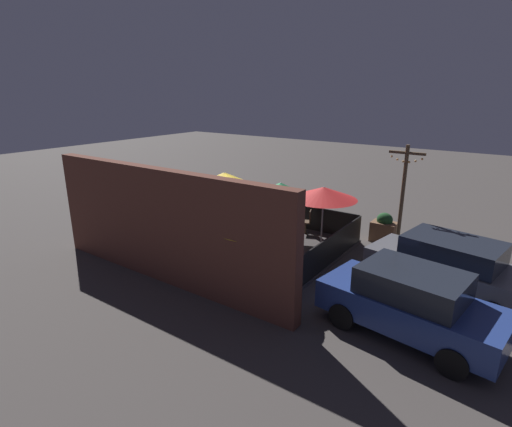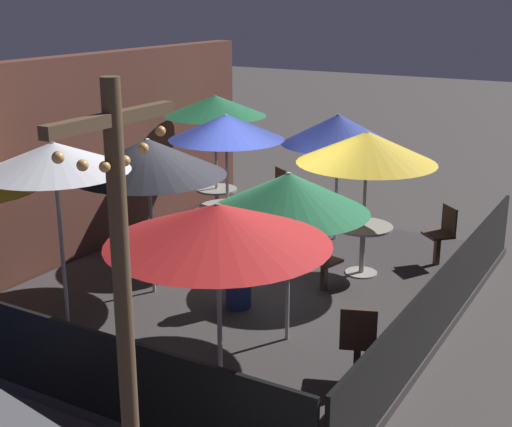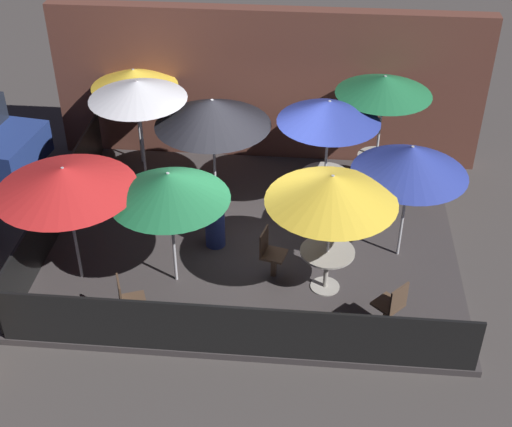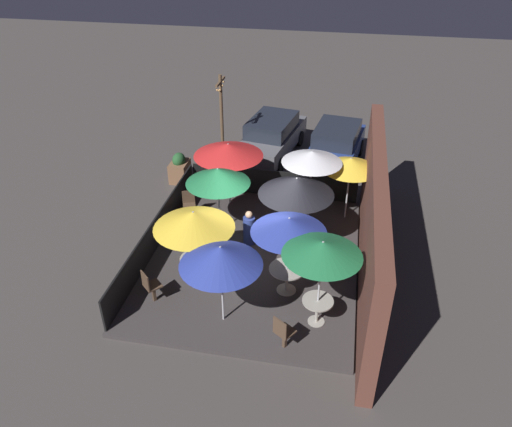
{
  "view_description": "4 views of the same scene",
  "coord_description": "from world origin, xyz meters",
  "px_view_note": "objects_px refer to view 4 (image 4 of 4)",
  "views": [
    {
      "loc": [
        -8.44,
        10.53,
        5.42
      ],
      "look_at": [
        -0.81,
        -0.34,
        1.3
      ],
      "focal_mm": 28.0,
      "sensor_mm": 36.0,
      "label": 1
    },
    {
      "loc": [
        -8.42,
        -5.04,
        4.27
      ],
      "look_at": [
        0.18,
        -0.05,
        1.22
      ],
      "focal_mm": 50.0,
      "sensor_mm": 36.0,
      "label": 2
    },
    {
      "loc": [
        1.02,
        -10.53,
        8.12
      ],
      "look_at": [
        0.09,
        -0.39,
        0.95
      ],
      "focal_mm": 50.0,
      "sensor_mm": 36.0,
      "label": 3
    },
    {
      "loc": [
        11.41,
        2.26,
        8.99
      ],
      "look_at": [
        -0.35,
        0.01,
        1.4
      ],
      "focal_mm": 35.0,
      "sensor_mm": 36.0,
      "label": 4
    }
  ],
  "objects_px": {
    "patio_chair_0": "(150,285)",
    "light_post": "(222,120)",
    "patio_umbrella_4": "(221,256)",
    "planter_box": "(180,168)",
    "patio_umbrella_1": "(194,220)",
    "dining_table_1": "(197,263)",
    "patio_chair_2": "(189,204)",
    "patio_umbrella_3": "(296,186)",
    "patio_umbrella_6": "(351,164)",
    "patio_umbrella_5": "(228,150)",
    "patio_umbrella_2": "(289,225)",
    "patio_umbrella_7": "(218,176)",
    "dining_table_2": "(287,273)",
    "patio_chair_1": "(283,332)",
    "patio_umbrella_8": "(312,157)",
    "parked_car_0": "(272,136)",
    "dining_table_0": "(318,305)",
    "patio_umbrella_0": "(323,249)",
    "patron_0": "(249,229)",
    "patio_chair_3": "(215,247)",
    "parked_car_1": "(336,145)"
  },
  "relations": [
    {
      "from": "patio_umbrella_1",
      "to": "dining_table_0",
      "type": "distance_m",
      "value": 3.73
    },
    {
      "from": "patio_umbrella_3",
      "to": "patio_chair_2",
      "type": "distance_m",
      "value": 3.93
    },
    {
      "from": "patio_umbrella_3",
      "to": "planter_box",
      "type": "height_order",
      "value": "patio_umbrella_3"
    },
    {
      "from": "patio_chair_2",
      "to": "patio_umbrella_0",
      "type": "bearing_deg",
      "value": 27.01
    },
    {
      "from": "patio_umbrella_2",
      "to": "patio_umbrella_8",
      "type": "xyz_separation_m",
      "value": [
        -3.58,
        0.22,
        0.16
      ]
    },
    {
      "from": "patio_umbrella_2",
      "to": "dining_table_1",
      "type": "distance_m",
      "value": 2.83
    },
    {
      "from": "patio_umbrella_3",
      "to": "parked_car_0",
      "type": "relative_size",
      "value": 0.5
    },
    {
      "from": "patio_umbrella_4",
      "to": "patio_chair_2",
      "type": "bearing_deg",
      "value": -153.1
    },
    {
      "from": "patio_umbrella_7",
      "to": "patio_chair_0",
      "type": "bearing_deg",
      "value": -14.35
    },
    {
      "from": "light_post",
      "to": "parked_car_0",
      "type": "height_order",
      "value": "light_post"
    },
    {
      "from": "light_post",
      "to": "patio_chair_2",
      "type": "bearing_deg",
      "value": -4.39
    },
    {
      "from": "patio_chair_3",
      "to": "light_post",
      "type": "height_order",
      "value": "light_post"
    },
    {
      "from": "patio_umbrella_5",
      "to": "planter_box",
      "type": "xyz_separation_m",
      "value": [
        -1.45,
        -2.26,
        -1.62
      ]
    },
    {
      "from": "patio_umbrella_2",
      "to": "planter_box",
      "type": "relative_size",
      "value": 2.08
    },
    {
      "from": "patio_umbrella_4",
      "to": "patio_chair_2",
      "type": "relative_size",
      "value": 2.4
    },
    {
      "from": "patio_umbrella_2",
      "to": "dining_table_0",
      "type": "distance_m",
      "value": 2.05
    },
    {
      "from": "patio_umbrella_0",
      "to": "parked_car_0",
      "type": "relative_size",
      "value": 0.53
    },
    {
      "from": "patio_chair_0",
      "to": "light_post",
      "type": "xyz_separation_m",
      "value": [
        -7.56,
        0.03,
        1.49
      ]
    },
    {
      "from": "patio_chair_3",
      "to": "parked_car_1",
      "type": "relative_size",
      "value": 0.22
    },
    {
      "from": "patio_umbrella_0",
      "to": "patio_umbrella_4",
      "type": "bearing_deg",
      "value": -81.56
    },
    {
      "from": "patio_umbrella_8",
      "to": "parked_car_0",
      "type": "height_order",
      "value": "patio_umbrella_8"
    },
    {
      "from": "patio_chair_1",
      "to": "parked_car_0",
      "type": "relative_size",
      "value": 0.21
    },
    {
      "from": "patio_chair_0",
      "to": "patron_0",
      "type": "bearing_deg",
      "value": 10.28
    },
    {
      "from": "patio_umbrella_4",
      "to": "patio_umbrella_5",
      "type": "relative_size",
      "value": 0.98
    },
    {
      "from": "dining_table_1",
      "to": "dining_table_2",
      "type": "height_order",
      "value": "dining_table_1"
    },
    {
      "from": "patio_umbrella_3",
      "to": "patio_umbrella_5",
      "type": "height_order",
      "value": "patio_umbrella_3"
    },
    {
      "from": "patio_umbrella_6",
      "to": "patio_umbrella_1",
      "type": "bearing_deg",
      "value": -43.52
    },
    {
      "from": "patio_umbrella_1",
      "to": "patio_umbrella_4",
      "type": "bearing_deg",
      "value": 38.49
    },
    {
      "from": "dining_table_1",
      "to": "dining_table_2",
      "type": "bearing_deg",
      "value": 91.6
    },
    {
      "from": "patio_umbrella_0",
      "to": "parked_car_0",
      "type": "xyz_separation_m",
      "value": [
        -9.37,
        -2.66,
        -1.51
      ]
    },
    {
      "from": "parked_car_1",
      "to": "patio_umbrella_5",
      "type": "bearing_deg",
      "value": -32.99
    },
    {
      "from": "patio_umbrella_1",
      "to": "dining_table_1",
      "type": "bearing_deg",
      "value": 0.0
    },
    {
      "from": "dining_table_1",
      "to": "patio_umbrella_2",
      "type": "bearing_deg",
      "value": 91.6
    },
    {
      "from": "patio_umbrella_2",
      "to": "patio_chair_1",
      "type": "distance_m",
      "value": 2.56
    },
    {
      "from": "patio_umbrella_8",
      "to": "patio_chair_2",
      "type": "bearing_deg",
      "value": -81.45
    },
    {
      "from": "patio_umbrella_3",
      "to": "patio_chair_0",
      "type": "distance_m",
      "value": 4.82
    },
    {
      "from": "patio_umbrella_7",
      "to": "dining_table_2",
      "type": "distance_m",
      "value": 3.73
    },
    {
      "from": "patio_chair_2",
      "to": "light_post",
      "type": "relative_size",
      "value": 0.24
    },
    {
      "from": "patio_umbrella_3",
      "to": "patio_umbrella_4",
      "type": "height_order",
      "value": "patio_umbrella_3"
    },
    {
      "from": "patio_umbrella_4",
      "to": "planter_box",
      "type": "bearing_deg",
      "value": -153.96
    },
    {
      "from": "parked_car_1",
      "to": "dining_table_1",
      "type": "bearing_deg",
      "value": -13.89
    },
    {
      "from": "patio_umbrella_0",
      "to": "parked_car_0",
      "type": "bearing_deg",
      "value": -164.18
    },
    {
      "from": "patio_umbrella_7",
      "to": "patio_chair_2",
      "type": "xyz_separation_m",
      "value": [
        -0.52,
        -1.15,
        -1.41
      ]
    },
    {
      "from": "dining_table_0",
      "to": "dining_table_2",
      "type": "relative_size",
      "value": 0.8
    },
    {
      "from": "patio_umbrella_3",
      "to": "patio_umbrella_6",
      "type": "bearing_deg",
      "value": 141.14
    },
    {
      "from": "dining_table_2",
      "to": "patron_0",
      "type": "relative_size",
      "value": 0.85
    },
    {
      "from": "dining_table_2",
      "to": "patio_chair_1",
      "type": "distance_m",
      "value": 2.03
    },
    {
      "from": "patio_umbrella_7",
      "to": "patio_chair_1",
      "type": "bearing_deg",
      "value": 30.37
    },
    {
      "from": "patio_umbrella_5",
      "to": "patio_chair_2",
      "type": "height_order",
      "value": "patio_umbrella_5"
    },
    {
      "from": "patron_0",
      "to": "patio_chair_2",
      "type": "bearing_deg",
      "value": 152.83
    }
  ]
}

